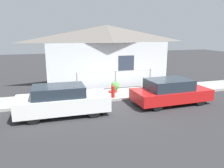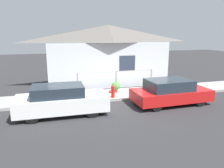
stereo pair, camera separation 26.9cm
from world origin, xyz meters
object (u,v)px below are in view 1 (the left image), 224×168
Objects in this scene: fire_hydrant at (113,91)px; potted_plant_by_fence at (59,91)px; potted_plant_near_hydrant at (115,86)px; car_left at (62,100)px; car_right at (170,92)px.

potted_plant_by_fence is (-2.82, 1.09, -0.03)m from fire_hydrant.
potted_plant_near_hydrant reaches higher than potted_plant_by_fence.
car_left is at bearing -143.08° from potted_plant_near_hydrant.
car_left is at bearing -90.63° from potted_plant_by_fence.
fire_hydrant is 1.08× the size of potted_plant_near_hydrant.
car_right is at bearing -25.05° from potted_plant_by_fence.
car_right reaches higher than potted_plant_near_hydrant.
potted_plant_by_fence is at bearing 158.90° from fire_hydrant.
potted_plant_near_hydrant is (-2.18, 2.49, -0.13)m from car_right.
car_left reaches higher than potted_plant_near_hydrant.
potted_plant_near_hydrant is at bearing 37.78° from car_left.
car_left reaches higher than potted_plant_by_fence.
potted_plant_by_fence is (-5.47, 2.56, -0.17)m from car_right.
fire_hydrant reaches higher than potted_plant_near_hydrant.
potted_plant_by_fence is at bearing 153.47° from car_right.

